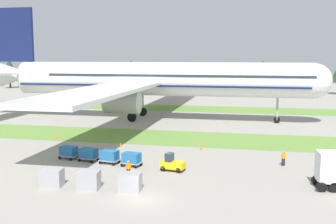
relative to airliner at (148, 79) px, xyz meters
name	(u,v)px	position (x,y,z in m)	size (l,w,h in m)	color
ground_plane	(143,200)	(11.70, -45.47, -7.99)	(400.00, 400.00, 0.00)	gray
grass_strip_near	(192,139)	(11.70, -17.82, -7.99)	(320.00, 11.83, 0.01)	olive
grass_strip_far	(216,109)	(11.70, 17.84, -7.99)	(320.00, 11.83, 0.01)	olive
airliner	(148,79)	(0.00, 0.00, 0.00)	(68.63, 83.94, 22.31)	white
baggage_tug	(172,164)	(12.31, -35.89, -7.18)	(2.80, 1.77, 1.97)	yellow
cargo_dolly_lead	(131,158)	(7.38, -34.93, -7.07)	(2.45, 1.89, 1.55)	#A3A3A8
cargo_dolly_second	(110,156)	(4.53, -34.37, -7.07)	(2.45, 1.89, 1.55)	#A3A3A8
cargo_dolly_third	(89,154)	(1.68, -33.82, -7.07)	(2.45, 1.89, 1.55)	#A3A3A8
cargo_dolly_fourth	(69,151)	(-1.16, -33.27, -7.07)	(2.45, 1.89, 1.55)	#A3A3A8
ground_crew_marshaller	(283,158)	(24.34, -31.07, -7.05)	(0.54, 0.36, 1.74)	black
ground_crew_loader	(128,168)	(8.33, -39.09, -7.05)	(0.50, 0.36, 1.74)	black
uld_container_0	(89,180)	(5.86, -43.64, -7.13)	(2.00, 1.60, 1.73)	#A3A3A8
uld_container_1	(52,178)	(2.05, -43.60, -7.14)	(2.00, 1.60, 1.69)	#A3A3A8
uld_container_2	(130,182)	(9.87, -43.38, -7.14)	(2.00, 1.60, 1.70)	#A3A3A8
taxiway_marker_0	(201,148)	(14.08, -25.03, -7.72)	(0.44, 0.44, 0.54)	orange
taxiway_marker_1	(121,144)	(2.79, -25.23, -7.69)	(0.44, 0.44, 0.61)	orange
taxiway_marker_2	(198,142)	(13.05, -21.44, -7.76)	(0.44, 0.44, 0.47)	orange
taxiway_marker_3	(56,136)	(-8.53, -22.20, -7.66)	(0.44, 0.44, 0.67)	orange
distant_tree_line	(214,72)	(6.18, 64.44, -1.03)	(177.28, 9.82, 11.77)	#4C3823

